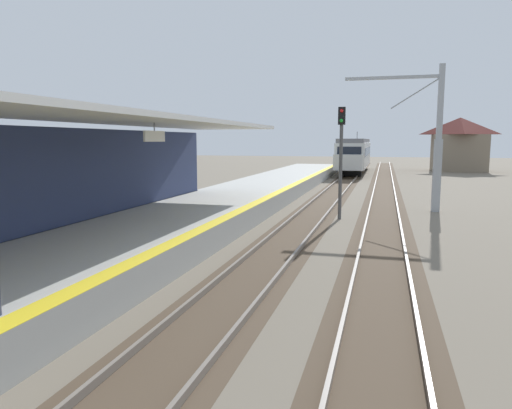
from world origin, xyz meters
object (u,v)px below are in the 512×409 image
distant_trackside_house (459,143)px  rail_signal_post (341,151)px  catenary_pylon_far_side (432,142)px  approaching_train (355,154)px

distant_trackside_house → rail_signal_post: bearing=-105.0°
rail_signal_post → catenary_pylon_far_side: bearing=41.1°
approaching_train → distant_trackside_house: size_ratio=2.97×
rail_signal_post → approaching_train: bearing=92.4°
approaching_train → rail_signal_post: 33.48m
catenary_pylon_far_side → approaching_train: bearing=100.9°
rail_signal_post → catenary_pylon_far_side: catenary_pylon_far_side is taller
catenary_pylon_far_side → rail_signal_post: bearing=-138.9°
approaching_train → distant_trackside_house: distant_trackside_house is taller
approaching_train → catenary_pylon_far_side: catenary_pylon_far_side is taller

